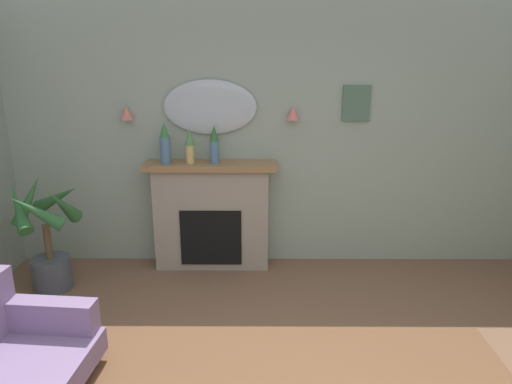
{
  "coord_description": "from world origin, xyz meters",
  "views": [
    {
      "loc": [
        -0.26,
        -2.16,
        2.29
      ],
      "look_at": [
        -0.28,
        1.6,
        1.15
      ],
      "focal_mm": 33.46,
      "sensor_mm": 36.0,
      "label": 1
    }
  ],
  "objects_px": {
    "framed_picture": "(356,103)",
    "mantel_vase_right": "(190,145)",
    "potted_plant_corner_palm": "(46,238)",
    "wall_mirror": "(210,107)",
    "wall_sconce_left": "(127,113)",
    "mantel_vase_centre": "(165,143)",
    "wall_sconce_right": "(293,113)",
    "fireplace": "(212,216)",
    "mantel_vase_left": "(214,144)"
  },
  "relations": [
    {
      "from": "mantel_vase_left",
      "to": "wall_mirror",
      "type": "relative_size",
      "value": 0.41
    },
    {
      "from": "mantel_vase_centre",
      "to": "framed_picture",
      "type": "height_order",
      "value": "framed_picture"
    },
    {
      "from": "mantel_vase_right",
      "to": "wall_sconce_right",
      "type": "distance_m",
      "value": 1.1
    },
    {
      "from": "wall_mirror",
      "to": "wall_sconce_right",
      "type": "bearing_deg",
      "value": -3.37
    },
    {
      "from": "wall_mirror",
      "to": "fireplace",
      "type": "bearing_deg",
      "value": -90.0
    },
    {
      "from": "wall_mirror",
      "to": "potted_plant_corner_palm",
      "type": "height_order",
      "value": "wall_mirror"
    },
    {
      "from": "fireplace",
      "to": "potted_plant_corner_palm",
      "type": "bearing_deg",
      "value": -160.91
    },
    {
      "from": "fireplace",
      "to": "wall_sconce_right",
      "type": "height_order",
      "value": "wall_sconce_right"
    },
    {
      "from": "mantel_vase_centre",
      "to": "wall_sconce_left",
      "type": "height_order",
      "value": "wall_sconce_left"
    },
    {
      "from": "mantel_vase_left",
      "to": "wall_sconce_left",
      "type": "relative_size",
      "value": 2.8
    },
    {
      "from": "wall_mirror",
      "to": "mantel_vase_left",
      "type": "bearing_deg",
      "value": -73.61
    },
    {
      "from": "wall_sconce_right",
      "to": "framed_picture",
      "type": "relative_size",
      "value": 0.39
    },
    {
      "from": "mantel_vase_centre",
      "to": "wall_sconce_right",
      "type": "distance_m",
      "value": 1.34
    },
    {
      "from": "mantel_vase_centre",
      "to": "wall_sconce_right",
      "type": "xyz_separation_m",
      "value": [
        1.3,
        0.12,
        0.29
      ]
    },
    {
      "from": "mantel_vase_left",
      "to": "wall_sconce_left",
      "type": "distance_m",
      "value": 0.96
    },
    {
      "from": "mantel_vase_right",
      "to": "wall_mirror",
      "type": "relative_size",
      "value": 0.37
    },
    {
      "from": "mantel_vase_right",
      "to": "wall_mirror",
      "type": "bearing_deg",
      "value": 40.36
    },
    {
      "from": "fireplace",
      "to": "potted_plant_corner_palm",
      "type": "xyz_separation_m",
      "value": [
        -1.55,
        -0.53,
        -0.03
      ]
    },
    {
      "from": "wall_sconce_left",
      "to": "wall_sconce_right",
      "type": "height_order",
      "value": "same"
    },
    {
      "from": "fireplace",
      "to": "wall_mirror",
      "type": "height_order",
      "value": "wall_mirror"
    },
    {
      "from": "framed_picture",
      "to": "potted_plant_corner_palm",
      "type": "height_order",
      "value": "framed_picture"
    },
    {
      "from": "wall_mirror",
      "to": "framed_picture",
      "type": "height_order",
      "value": "wall_mirror"
    },
    {
      "from": "mantel_vase_centre",
      "to": "mantel_vase_right",
      "type": "distance_m",
      "value": 0.25
    },
    {
      "from": "framed_picture",
      "to": "potted_plant_corner_palm",
      "type": "xyz_separation_m",
      "value": [
        -3.05,
        -0.69,
        -1.21
      ]
    },
    {
      "from": "fireplace",
      "to": "wall_sconce_right",
      "type": "relative_size",
      "value": 9.71
    },
    {
      "from": "wall_sconce_right",
      "to": "mantel_vase_right",
      "type": "bearing_deg",
      "value": -173.48
    },
    {
      "from": "fireplace",
      "to": "mantel_vase_right",
      "type": "xyz_separation_m",
      "value": [
        -0.2,
        -0.03,
        0.78
      ]
    },
    {
      "from": "mantel_vase_right",
      "to": "framed_picture",
      "type": "xyz_separation_m",
      "value": [
        1.7,
        0.18,
        0.4
      ]
    },
    {
      "from": "fireplace",
      "to": "potted_plant_corner_palm",
      "type": "height_order",
      "value": "fireplace"
    },
    {
      "from": "wall_mirror",
      "to": "wall_sconce_left",
      "type": "relative_size",
      "value": 6.86
    },
    {
      "from": "wall_sconce_left",
      "to": "framed_picture",
      "type": "distance_m",
      "value": 2.35
    },
    {
      "from": "mantel_vase_centre",
      "to": "mantel_vase_right",
      "type": "relative_size",
      "value": 1.23
    },
    {
      "from": "wall_mirror",
      "to": "wall_sconce_right",
      "type": "height_order",
      "value": "wall_mirror"
    },
    {
      "from": "mantel_vase_right",
      "to": "framed_picture",
      "type": "distance_m",
      "value": 1.76
    },
    {
      "from": "mantel_vase_right",
      "to": "wall_mirror",
      "type": "distance_m",
      "value": 0.44
    },
    {
      "from": "fireplace",
      "to": "potted_plant_corner_palm",
      "type": "relative_size",
      "value": 1.2
    },
    {
      "from": "mantel_vase_right",
      "to": "framed_picture",
      "type": "bearing_deg",
      "value": 6.04
    },
    {
      "from": "fireplace",
      "to": "wall_mirror",
      "type": "bearing_deg",
      "value": 90.0
    },
    {
      "from": "fireplace",
      "to": "mantel_vase_right",
      "type": "height_order",
      "value": "mantel_vase_right"
    },
    {
      "from": "mantel_vase_centre",
      "to": "wall_sconce_left",
      "type": "relative_size",
      "value": 3.08
    },
    {
      "from": "wall_sconce_left",
      "to": "wall_sconce_right",
      "type": "xyz_separation_m",
      "value": [
        1.7,
        0.0,
        0.0
      ]
    },
    {
      "from": "fireplace",
      "to": "framed_picture",
      "type": "distance_m",
      "value": 1.91
    },
    {
      "from": "wall_sconce_left",
      "to": "framed_picture",
      "type": "bearing_deg",
      "value": 1.46
    },
    {
      "from": "fireplace",
      "to": "wall_sconce_left",
      "type": "bearing_deg",
      "value": 173.84
    },
    {
      "from": "mantel_vase_right",
      "to": "mantel_vase_left",
      "type": "distance_m",
      "value": 0.25
    },
    {
      "from": "framed_picture",
      "to": "mantel_vase_right",
      "type": "bearing_deg",
      "value": -173.96
    },
    {
      "from": "fireplace",
      "to": "wall_sconce_left",
      "type": "distance_m",
      "value": 1.38
    },
    {
      "from": "wall_sconce_right",
      "to": "potted_plant_corner_palm",
      "type": "bearing_deg",
      "value": -165.34
    },
    {
      "from": "potted_plant_corner_palm",
      "to": "fireplace",
      "type": "bearing_deg",
      "value": 19.09
    },
    {
      "from": "mantel_vase_right",
      "to": "wall_sconce_right",
      "type": "height_order",
      "value": "wall_sconce_right"
    }
  ]
}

